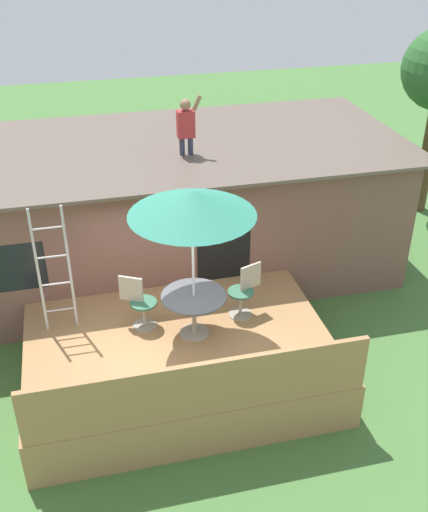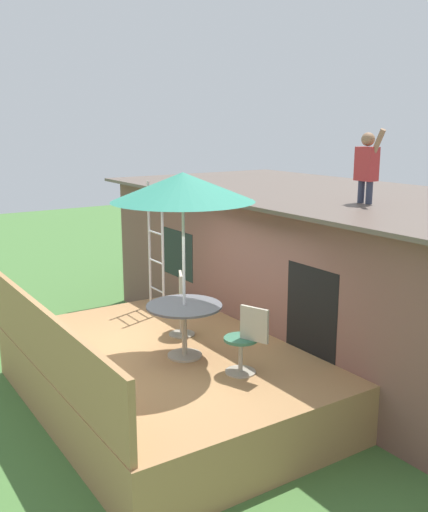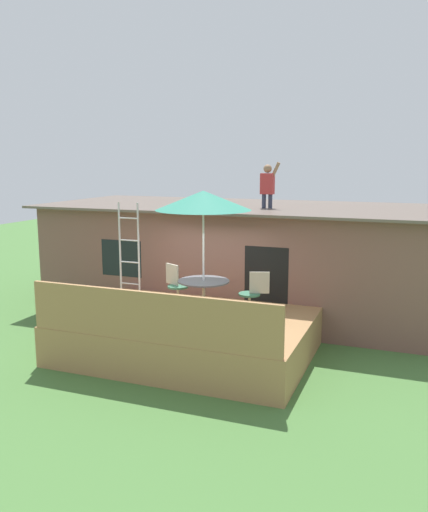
{
  "view_description": "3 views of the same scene",
  "coord_description": "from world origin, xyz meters",
  "px_view_note": "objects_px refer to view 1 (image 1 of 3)",
  "views": [
    {
      "loc": [
        -1.29,
        -7.74,
        6.94
      ],
      "look_at": [
        0.7,
        0.43,
        2.01
      ],
      "focal_mm": 42.92,
      "sensor_mm": 36.0,
      "label": 1
    },
    {
      "loc": [
        6.91,
        -3.81,
        3.96
      ],
      "look_at": [
        -0.16,
        0.87,
        2.04
      ],
      "focal_mm": 41.41,
      "sensor_mm": 36.0,
      "label": 2
    },
    {
      "loc": [
        4.23,
        -9.55,
        3.92
      ],
      "look_at": [
        0.28,
        0.67,
        1.94
      ],
      "focal_mm": 37.27,
      "sensor_mm": 36.0,
      "label": 3
    }
  ],
  "objects_px": {
    "patio_umbrella": "(192,203)",
    "patio_chair_right": "(244,291)",
    "patio_table": "(194,304)",
    "person_figure": "(186,123)",
    "step_ladder": "(54,270)",
    "patio_chair_left": "(139,302)"
  },
  "relations": [
    {
      "from": "patio_table",
      "to": "step_ladder",
      "type": "bearing_deg",
      "value": 161.82
    },
    {
      "from": "patio_umbrella",
      "to": "person_figure",
      "type": "height_order",
      "value": "person_figure"
    },
    {
      "from": "patio_chair_right",
      "to": "patio_umbrella",
      "type": "bearing_deg",
      "value": 0.0
    },
    {
      "from": "step_ladder",
      "to": "patio_chair_left",
      "type": "bearing_deg",
      "value": -11.35
    },
    {
      "from": "patio_chair_left",
      "to": "patio_umbrella",
      "type": "bearing_deg",
      "value": 0.0
    },
    {
      "from": "patio_table",
      "to": "person_figure",
      "type": "distance_m",
      "value": 3.54
    },
    {
      "from": "person_figure",
      "to": "patio_chair_left",
      "type": "xyz_separation_m",
      "value": [
        -1.33,
        -2.45,
        -2.13
      ]
    },
    {
      "from": "patio_umbrella",
      "to": "patio_chair_right",
      "type": "distance_m",
      "value": 2.14
    },
    {
      "from": "step_ladder",
      "to": "patio_chair_right",
      "type": "bearing_deg",
      "value": -6.33
    },
    {
      "from": "patio_table",
      "to": "patio_chair_right",
      "type": "height_order",
      "value": "patio_chair_right"
    },
    {
      "from": "step_ladder",
      "to": "patio_umbrella",
      "type": "bearing_deg",
      "value": -18.18
    },
    {
      "from": "patio_table",
      "to": "patio_umbrella",
      "type": "bearing_deg",
      "value": -90.0
    },
    {
      "from": "patio_umbrella",
      "to": "patio_chair_right",
      "type": "xyz_separation_m",
      "value": [
        0.93,
        0.35,
        -1.89
      ]
    },
    {
      "from": "person_figure",
      "to": "patio_chair_left",
      "type": "height_order",
      "value": "person_figure"
    },
    {
      "from": "person_figure",
      "to": "patio_chair_right",
      "type": "height_order",
      "value": "person_figure"
    },
    {
      "from": "patio_umbrella",
      "to": "patio_chair_left",
      "type": "bearing_deg",
      "value": 152.26
    },
    {
      "from": "step_ladder",
      "to": "patio_chair_right",
      "type": "height_order",
      "value": "step_ladder"
    },
    {
      "from": "patio_umbrella",
      "to": "patio_chair_left",
      "type": "height_order",
      "value": "patio_umbrella"
    },
    {
      "from": "patio_table",
      "to": "step_ladder",
      "type": "distance_m",
      "value": 2.26
    },
    {
      "from": "patio_table",
      "to": "patio_chair_right",
      "type": "xyz_separation_m",
      "value": [
        0.93,
        0.35,
        -0.13
      ]
    },
    {
      "from": "patio_table",
      "to": "patio_chair_right",
      "type": "bearing_deg",
      "value": 20.61
    },
    {
      "from": "step_ladder",
      "to": "person_figure",
      "type": "distance_m",
      "value": 3.71
    }
  ]
}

